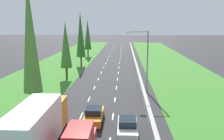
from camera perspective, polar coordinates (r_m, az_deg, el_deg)
name	(u,v)px	position (r m, az deg, el deg)	size (l,w,h in m)	color
ground_plane	(112,65)	(59.28, 0.01, 1.12)	(300.00, 300.00, 0.00)	#28282B
grass_verge_left	(61,65)	(61.21, -11.91, 1.22)	(14.00, 140.00, 0.04)	#387528
grass_verge_right	(172,66)	(60.30, 13.76, 0.99)	(14.00, 140.00, 0.04)	#387528
median_barrier	(136,64)	(59.20, 5.53, 1.48)	(0.44, 120.00, 0.85)	#9E9B93
lane_markings	(112,65)	(59.28, 0.01, 1.13)	(3.64, 116.00, 0.01)	white
white_box_truck_left_lane	(37,129)	(19.90, -17.02, -13.03)	(2.46, 9.40, 4.18)	black
white_sedan_right_lane	(127,127)	(22.87, 3.61, -13.06)	(1.82, 4.50, 1.64)	white
orange_sedan_centre_lane	(94,115)	(25.53, -4.22, -10.44)	(1.82, 4.50, 1.64)	orange
poplar_tree_second	(30,37)	(29.07, -18.56, 7.24)	(2.17, 2.17, 14.92)	#4C3823
poplar_tree_third	(66,45)	(44.30, -10.74, 5.73)	(2.06, 2.06, 10.36)	#4C3823
poplar_tree_fourth	(81,35)	(58.13, -7.34, 8.20)	(2.12, 2.12, 12.73)	#4C3823
poplar_tree_fifth	(88,35)	(74.52, -5.68, 8.17)	(2.08, 2.08, 11.05)	#4C3823
street_light_mast	(145,57)	(35.78, 7.73, 3.01)	(3.20, 0.28, 9.00)	gray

